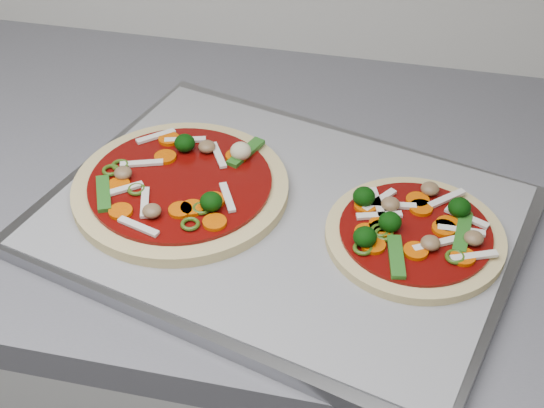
# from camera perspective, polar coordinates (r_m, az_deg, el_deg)

# --- Properties ---
(baking_tray) EXTENTS (0.57, 0.49, 0.02)m
(baking_tray) POSITION_cam_1_polar(r_m,az_deg,el_deg) (0.82, 0.63, -1.29)
(baking_tray) COLOR gray
(baking_tray) RESTS_ON countertop
(parchment) EXTENTS (0.54, 0.45, 0.00)m
(parchment) POSITION_cam_1_polar(r_m,az_deg,el_deg) (0.81, 0.63, -0.81)
(parchment) COLOR gray
(parchment) RESTS_ON baking_tray
(pizza_left) EXTENTS (0.24, 0.24, 0.04)m
(pizza_left) POSITION_cam_1_polar(r_m,az_deg,el_deg) (0.84, -6.87, 1.38)
(pizza_left) COLOR #E4CF80
(pizza_left) RESTS_ON parchment
(pizza_right) EXTENTS (0.23, 0.23, 0.03)m
(pizza_right) POSITION_cam_1_polar(r_m,az_deg,el_deg) (0.79, 10.62, -2.10)
(pizza_right) COLOR #E4CF80
(pizza_right) RESTS_ON parchment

